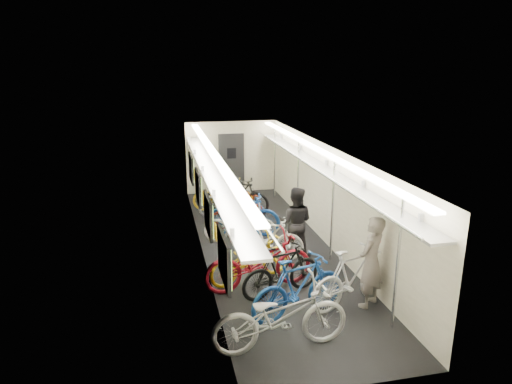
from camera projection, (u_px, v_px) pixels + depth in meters
name	position (u px, v px, depth m)	size (l,w,h in m)	color
train_car_shell	(245.00, 174.00, 11.06)	(10.00, 10.00, 10.00)	black
bicycle_0	(281.00, 316.00, 6.91)	(0.75, 2.14, 1.13)	#B4B5B9
bicycle_1	(299.00, 287.00, 7.81)	(0.53, 1.86, 1.12)	navy
bicycle_2	(259.00, 262.00, 8.79)	(0.75, 2.16, 1.13)	maroon
bicycle_3	(282.00, 270.00, 8.55)	(0.47, 1.68, 1.01)	black
bicycle_4	(250.00, 259.00, 9.14)	(0.63, 1.81, 0.95)	yellow
bicycle_5	(267.00, 238.00, 10.19)	(0.46, 1.64, 0.98)	silver
bicycle_6	(240.00, 224.00, 11.12)	(0.62, 1.77, 0.93)	#9D9EA2
bicycle_7	(243.00, 215.00, 11.49)	(0.53, 1.88, 1.13)	#184595
bicycle_8	(236.00, 213.00, 11.95)	(0.62, 1.78, 0.93)	maroon
bicycle_9	(236.00, 196.00, 13.03)	(0.54, 1.91, 1.15)	black
bicycle_10	(223.00, 195.00, 13.49)	(0.63, 1.81, 0.95)	gold
bicycle_11	(352.00, 277.00, 8.16)	(0.53, 1.88, 1.13)	silver
bicycle_12	(227.00, 197.00, 13.24)	(0.64, 1.85, 0.97)	slate
passenger_near	(371.00, 262.00, 8.10)	(0.62, 0.41, 1.70)	gray
passenger_mid	(295.00, 222.00, 10.24)	(0.79, 0.61, 1.62)	black
backpack	(385.00, 231.00, 8.39)	(0.26, 0.14, 0.38)	red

